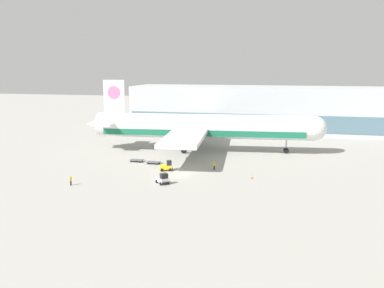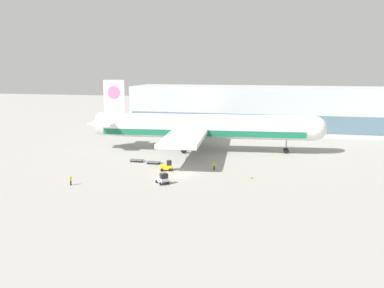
{
  "view_description": "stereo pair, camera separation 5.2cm",
  "coord_description": "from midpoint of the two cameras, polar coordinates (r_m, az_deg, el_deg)",
  "views": [
    {
      "loc": [
        20.25,
        -76.67,
        20.41
      ],
      "look_at": [
        -0.09,
        10.29,
        4.0
      ],
      "focal_mm": 40.0,
      "sensor_mm": 36.0,
      "label": 1
    },
    {
      "loc": [
        20.3,
        -76.66,
        20.41
      ],
      "look_at": [
        -0.09,
        10.29,
        4.0
      ],
      "focal_mm": 40.0,
      "sensor_mm": 36.0,
      "label": 2
    }
  ],
  "objects": [
    {
      "name": "ground_plane",
      "position": [
        81.88,
        -1.57,
        -4.03
      ],
      "size": [
        400.0,
        400.0,
        0.0
      ],
      "primitive_type": "plane",
      "color": "#9E9B93"
    },
    {
      "name": "terminal_building",
      "position": [
        135.95,
        11.12,
        4.55
      ],
      "size": [
        90.0,
        18.2,
        14.0
      ],
      "color": "#B2B7BC",
      "rests_on": "ground_plane"
    },
    {
      "name": "airplane_main",
      "position": [
        102.77,
        1.06,
        2.26
      ],
      "size": [
        58.04,
        48.55,
        17.0
      ],
      "rotation": [
        0.0,
        0.0,
        0.1
      ],
      "color": "white",
      "rests_on": "ground_plane"
    },
    {
      "name": "baggage_tug_foreground",
      "position": [
        84.47,
        -3.37,
        -2.98
      ],
      "size": [
        2.77,
        2.31,
        2.0
      ],
      "rotation": [
        0.0,
        0.0,
        0.36
      ],
      "color": "yellow",
      "rests_on": "ground_plane"
    },
    {
      "name": "baggage_tug_mid",
      "position": [
        75.15,
        -3.91,
        -4.68
      ],
      "size": [
        2.71,
        2.76,
        2.0
      ],
      "rotation": [
        0.0,
        0.0,
        -0.82
      ],
      "color": "silver",
      "rests_on": "ground_plane"
    },
    {
      "name": "baggage_dolly_lead",
      "position": [
        92.77,
        -7.38,
        -2.14
      ],
      "size": [
        3.72,
        1.59,
        0.48
      ],
      "rotation": [
        0.0,
        0.0,
        -0.03
      ],
      "color": "#56565B",
      "rests_on": "ground_plane"
    },
    {
      "name": "baggage_dolly_second",
      "position": [
        90.45,
        -5.16,
        -2.42
      ],
      "size": [
        3.72,
        1.59,
        0.48
      ],
      "rotation": [
        0.0,
        0.0,
        -0.03
      ],
      "color": "#56565B",
      "rests_on": "ground_plane"
    },
    {
      "name": "ground_crew_near",
      "position": [
        76.97,
        -15.86,
        -4.61
      ],
      "size": [
        0.24,
        0.57,
        1.69
      ],
      "rotation": [
        0.0,
        0.0,
        1.52
      ],
      "color": "black",
      "rests_on": "ground_plane"
    },
    {
      "name": "ground_crew_far",
      "position": [
        85.0,
        3.0,
        -2.79
      ],
      "size": [
        0.52,
        0.35,
        1.74
      ],
      "rotation": [
        0.0,
        0.0,
        2.7
      ],
      "color": "black",
      "rests_on": "ground_plane"
    },
    {
      "name": "traffic_cone_near",
      "position": [
        79.48,
        7.98,
        -4.32
      ],
      "size": [
        0.4,
        0.4,
        0.68
      ],
      "color": "black",
      "rests_on": "ground_plane"
    }
  ]
}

